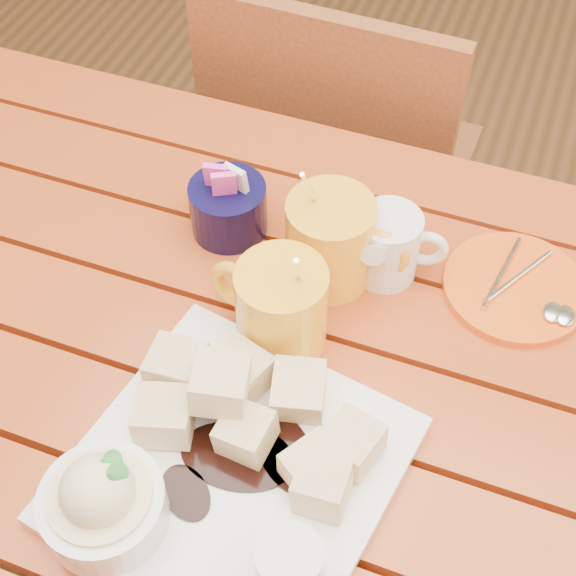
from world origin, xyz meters
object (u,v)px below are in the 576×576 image
at_px(coffee_mug_left, 279,306).
at_px(chair_far, 338,174).
at_px(orange_saucer, 516,288).
at_px(coffee_mug_right, 332,241).
at_px(table, 266,414).
at_px(dessert_plate, 207,471).

relative_size(coffee_mug_left, chair_far, 0.19).
bearing_deg(coffee_mug_left, orange_saucer, 44.86).
bearing_deg(orange_saucer, coffee_mug_right, -166.60).
bearing_deg(coffee_mug_left, chair_far, 111.18).
height_order(table, chair_far, chair_far).
distance_m(table, dessert_plate, 0.20).
distance_m(table, chair_far, 0.61).
distance_m(dessert_plate, coffee_mug_left, 0.19).
relative_size(table, coffee_mug_right, 7.19).
xyz_separation_m(dessert_plate, chair_far, (-0.10, 0.73, -0.30)).
bearing_deg(dessert_plate, chair_far, 97.46).
relative_size(coffee_mug_right, chair_far, 0.19).
bearing_deg(coffee_mug_left, dessert_plate, -79.09).
bearing_deg(table, orange_saucer, 39.55).
distance_m(table, coffee_mug_left, 0.17).
height_order(table, orange_saucer, orange_saucer).
bearing_deg(coffee_mug_right, dessert_plate, -97.64).
relative_size(dessert_plate, coffee_mug_right, 2.00).
xyz_separation_m(dessert_plate, coffee_mug_left, (0.00, 0.19, 0.02)).
height_order(coffee_mug_left, chair_far, coffee_mug_left).
relative_size(table, orange_saucer, 7.29).
xyz_separation_m(coffee_mug_right, chair_far, (-0.12, 0.44, -0.32)).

